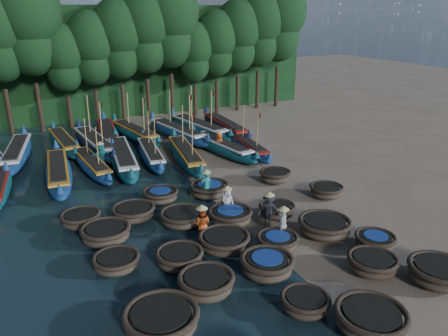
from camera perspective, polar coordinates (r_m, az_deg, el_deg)
name	(u,v)px	position (r m, az deg, el deg)	size (l,w,h in m)	color
ground	(222,208)	(22.58, -0.23, -5.28)	(120.00, 120.00, 0.00)	#7E6D5C
foliage_wall	(110,62)	(43.01, -14.66, 13.23)	(40.00, 3.00, 10.00)	black
coracle_2	(305,303)	(15.62, 10.54, -16.89)	(2.10, 2.10, 0.64)	#4C3F2F
coracle_3	(371,319)	(15.30, 18.63, -18.21)	(2.85, 2.85, 0.81)	#4C3F2F
coracle_4	(439,273)	(18.48, 26.26, -12.16)	(2.69, 2.69, 0.80)	#4C3F2F
coracle_5	(161,320)	(14.68, -8.20, -19.04)	(2.95, 2.95, 0.81)	#4C3F2F
coracle_6	(206,283)	(16.14, -2.35, -14.79)	(2.09, 2.09, 0.79)	#4C3F2F
coracle_7	(267,265)	(17.11, 5.64, -12.50)	(2.47, 2.47, 0.85)	#4C3F2F
coracle_8	(372,263)	(18.22, 18.82, -11.70)	(2.05, 2.05, 0.71)	#4C3F2F
coracle_9	(375,241)	(19.95, 19.14, -8.95)	(1.87, 1.87, 0.64)	#4C3F2F
coracle_10	(116,262)	(17.96, -13.88, -11.79)	(1.91, 1.91, 0.64)	#4C3F2F
coracle_11	(180,257)	(17.71, -5.83, -11.55)	(2.21, 2.21, 0.73)	#4C3F2F
coracle_12	(224,241)	(18.72, 0.02, -9.54)	(2.58, 2.58, 0.74)	#4C3F2F
coracle_13	(278,242)	(18.88, 7.01, -9.52)	(2.21, 2.21, 0.69)	#4C3F2F
coracle_14	(325,226)	(20.35, 13.00, -7.42)	(2.96, 2.96, 0.80)	#4C3F2F
coracle_15	(106,233)	(19.97, -15.18, -8.22)	(2.21, 2.21, 0.78)	#4C3F2F
coracle_16	(182,217)	(20.82, -5.45, -6.41)	(2.53, 2.53, 0.73)	#4C3F2F
coracle_17	(230,216)	(20.78, 0.81, -6.26)	(2.47, 2.47, 0.78)	#4C3F2F
coracle_18	(277,210)	(21.74, 6.95, -5.41)	(2.08, 2.08, 0.65)	#4C3F2F
coracle_19	(326,191)	(24.37, 13.23, -2.88)	(2.09, 2.09, 0.68)	#4C3F2F
coracle_20	(81,219)	(21.68, -18.20, -6.31)	(2.19, 2.19, 0.72)	#4C3F2F
coracle_21	(134,212)	(21.68, -11.73, -5.67)	(2.41, 2.41, 0.72)	#4C3F2F
coracle_22	(161,195)	(23.32, -8.29, -3.53)	(2.00, 2.00, 0.72)	#4C3F2F
coracle_23	(209,189)	(23.72, -1.91, -2.78)	(2.62, 2.62, 0.79)	#4C3F2F
coracle_24	(275,176)	(25.88, 6.71, -1.00)	(2.07, 2.07, 0.74)	#4C3F2F
long_boat_2	(58,172)	(27.58, -20.81, -0.53)	(2.30, 8.65, 1.53)	navy
long_boat_3	(92,165)	(28.47, -16.89, 0.42)	(1.94, 7.59, 3.23)	navy
long_boat_4	(123,158)	(28.86, -13.07, 1.26)	(2.79, 9.14, 1.62)	#0D454C
long_boat_5	(151,154)	(29.62, -9.51, 1.79)	(2.36, 7.51, 3.22)	navy
long_boat_6	(186,155)	(28.91, -5.01, 1.68)	(2.84, 8.52, 3.66)	#0D454C
long_boat_7	(222,147)	(30.65, -0.27, 2.76)	(2.54, 8.03, 1.43)	#0D454C
long_boat_8	(248,147)	(30.92, 3.14, 2.81)	(2.16, 7.42, 3.17)	navy
long_boat_10	(17,153)	(32.25, -25.39, 1.74)	(2.97, 8.74, 1.56)	navy
long_boat_11	(64,143)	(33.76, -20.20, 3.14)	(1.94, 8.06, 1.42)	#0D454C
long_boat_12	(95,144)	(32.48, -16.52, 3.06)	(2.39, 9.19, 3.92)	#0F1237
long_boat_13	(108,135)	(34.70, -14.92, 4.25)	(2.75, 8.88, 1.58)	navy
long_boat_14	(135,133)	(34.82, -11.56, 4.51)	(2.78, 8.21, 3.53)	#0D454C
long_boat_15	(178,132)	(34.39, -6.05, 4.67)	(2.99, 8.70, 3.75)	navy
long_boat_16	(199,128)	(35.60, -3.28, 5.30)	(2.99, 8.88, 3.82)	#0D454C
long_boat_17	(225,127)	(35.67, 0.16, 5.37)	(2.08, 9.07, 1.60)	#0F1237
fisherman_0	(227,201)	(21.35, 0.38, -4.35)	(0.86, 0.90, 1.75)	silver
fisherman_1	(206,185)	(23.03, -2.32, -2.19)	(0.65, 0.52, 1.91)	#1B7374
fisherman_2	(202,223)	(19.26, -2.90, -7.16)	(1.00, 0.94, 1.83)	#C24F19
fisherman_3	(269,209)	(20.56, 5.85, -5.40)	(1.23, 0.99, 1.86)	black
fisherman_4	(283,223)	(19.40, 7.68, -7.13)	(0.91, 0.95, 1.79)	silver
fisherman_5	(101,155)	(28.95, -15.75, 1.62)	(1.63, 0.76, 1.89)	#1B7374
fisherman_6	(219,142)	(30.47, -0.60, 3.36)	(0.59, 0.86, 1.89)	#C24F19
tree_4	(27,23)	(38.37, -24.32, 16.93)	(5.34, 5.34, 12.58)	black
tree_5	(63,57)	(38.74, -20.28, 13.42)	(3.68, 3.68, 8.68)	black
tree_6	(91,48)	(39.02, -16.96, 14.81)	(4.09, 4.09, 9.65)	black
tree_7	(118,38)	(39.44, -13.66, 16.14)	(4.51, 4.51, 10.63)	black
tree_8	(144,29)	(40.00, -10.39, 17.38)	(4.92, 4.92, 11.60)	black
tree_9	(169,21)	(40.69, -7.19, 18.54)	(5.34, 5.34, 12.58)	black
tree_10	(194,51)	(41.68, -3.95, 14.95)	(3.68, 3.68, 8.68)	black
tree_11	(216,43)	(42.56, -1.00, 16.02)	(4.09, 4.09, 9.65)	black
tree_12	(238,35)	(43.56, 1.85, 16.99)	(4.51, 4.51, 10.63)	black
tree_13	(259,27)	(44.67, 4.59, 17.89)	(4.92, 4.92, 11.60)	black
tree_14	(279,19)	(45.87, 7.22, 18.70)	(5.34, 5.34, 12.58)	black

